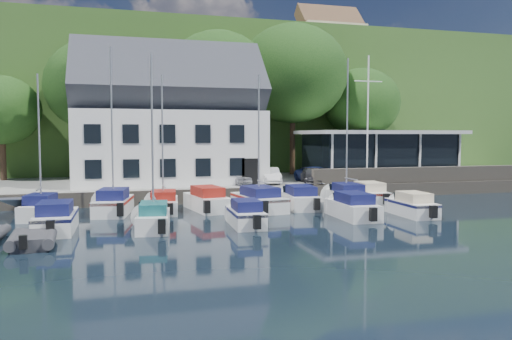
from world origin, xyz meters
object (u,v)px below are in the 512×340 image
object	(u,v)px
boat_r2_3	(352,205)
boat_r2_4	(412,204)
car_dgrey	(313,176)
boat_r1_5	(300,197)
boat_r1_6	(347,138)
dinghy_1	(32,237)
car_blue	(316,174)
boat_r1_7	(368,193)
harbor_building	(169,127)
boat_r2_2	(245,213)
boat_r2_0	(56,216)
flagpole	(368,120)
boat_r2_1	(152,144)
boat_r1_1	(112,135)
boat_r1_2	(163,144)
boat_r1_4	(259,137)
car_silver	(238,177)
boat_r1_0	(39,142)
boat_r1_3	(207,198)
club_pavilion	(379,154)
car_white	(270,175)

from	to	relation	value
boat_r2_3	boat_r2_4	distance (m)	3.71
car_dgrey	boat_r1_5	xyz separation A→B (m)	(-3.24, -5.82, -0.84)
boat_r1_6	dinghy_1	xyz separation A→B (m)	(-18.36, -7.92, -4.13)
car_blue	boat_r1_7	bearing A→B (deg)	-84.20
harbor_building	boat_r1_7	distance (m)	15.96
boat_r2_2	boat_r2_3	world-z (taller)	boat_r2_3
harbor_building	boat_r2_2	distance (m)	15.41
boat_r2_0	flagpole	bearing A→B (deg)	23.41
boat_r1_5	boat_r2_1	bearing A→B (deg)	-146.57
boat_r1_1	boat_r2_0	world-z (taller)	boat_r1_1
harbor_building	boat_r1_2	bearing A→B (deg)	-98.07
boat_r1_4	boat_r1_7	world-z (taller)	boat_r1_4
car_silver	boat_r1_7	size ratio (longest dim) A/B	0.60
boat_r1_5	dinghy_1	bearing A→B (deg)	-147.80
boat_r1_4	dinghy_1	size ratio (longest dim) A/B	2.83
car_blue	dinghy_1	xyz separation A→B (m)	(-18.66, -13.92, -1.28)
car_silver	boat_r1_0	world-z (taller)	boat_r1_0
boat_r2_2	car_silver	bearing A→B (deg)	80.81
boat_r2_1	dinghy_1	distance (m)	6.90
boat_r1_6	boat_r2_0	size ratio (longest dim) A/B	1.53
flagpole	boat_r2_4	size ratio (longest dim) A/B	1.86
car_silver	boat_r2_0	bearing A→B (deg)	-143.87
boat_r1_0	boat_r1_4	world-z (taller)	boat_r1_4
boat_r1_1	boat_r1_5	distance (m)	12.27
car_dgrey	dinghy_1	xyz separation A→B (m)	(-18.08, -13.28, -1.20)
boat_r1_3	boat_r2_1	size ratio (longest dim) A/B	0.76
boat_r1_2	boat_r2_2	world-z (taller)	boat_r1_2
club_pavilion	boat_r1_5	world-z (taller)	club_pavilion
car_dgrey	boat_r2_4	xyz separation A→B (m)	(1.98, -10.51, -0.87)
car_blue	boat_r1_7	xyz separation A→B (m)	(1.43, -5.78, -0.90)
boat_r1_2	boat_r2_3	distance (m)	11.76
boat_r2_4	car_blue	bearing A→B (deg)	98.88
boat_r1_1	boat_r1_4	xyz separation A→B (m)	(8.80, -0.70, -0.13)
boat_r1_3	boat_r1_1	bearing A→B (deg)	170.94
boat_r1_6	boat_r2_4	distance (m)	6.63
boat_r1_1	boat_r2_3	distance (m)	14.59
boat_r1_7	boat_r1_2	bearing A→B (deg)	-172.89
flagpole	boat_r2_1	xyz separation A→B (m)	(-17.01, -9.95, -1.65)
car_dgrey	boat_r1_7	distance (m)	5.58
car_white	dinghy_1	xyz separation A→B (m)	(-14.80, -13.85, -1.23)
boat_r2_3	boat_r1_0	bearing A→B (deg)	166.45
car_silver	boat_r2_1	size ratio (longest dim) A/B	0.39
harbor_building	car_silver	size ratio (longest dim) A/B	4.33
boat_r1_5	boat_r2_1	size ratio (longest dim) A/B	0.73
boat_r1_7	boat_r2_2	size ratio (longest dim) A/B	1.09
car_silver	boat_r2_4	distance (m)	13.67
boat_r1_6	boat_r2_4	xyz separation A→B (m)	(1.70, -5.15, -3.81)
club_pavilion	boat_r1_3	distance (m)	18.58
car_silver	boat_r1_1	xyz separation A→B (m)	(-9.04, -5.97, 3.15)
car_white	car_dgrey	bearing A→B (deg)	-1.21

